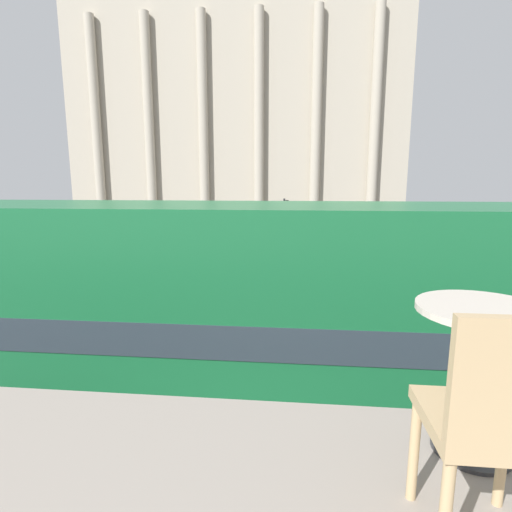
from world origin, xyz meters
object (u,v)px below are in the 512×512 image
at_px(traffic_light_far, 285,218).
at_px(pedestrian_grey, 186,256).
at_px(plaza_building_left, 242,116).
at_px(pedestrian_white, 252,236).
at_px(car_silver, 306,232).
at_px(car_navy, 336,271).
at_px(double_decker_bus, 273,329).
at_px(traffic_light_mid, 363,232).
at_px(pedestrian_red, 152,256).
at_px(cafe_chair_0, 495,421).
at_px(cafe_dining_table, 481,347).
at_px(pedestrian_yellow, 339,247).

height_order(traffic_light_far, pedestrian_grey, traffic_light_far).
bearing_deg(plaza_building_left, pedestrian_white, -80.61).
height_order(car_silver, pedestrian_white, pedestrian_white).
bearing_deg(car_navy, double_decker_bus, 36.76).
xyz_separation_m(traffic_light_far, car_silver, (1.52, 6.29, -1.66)).
height_order(traffic_light_mid, car_silver, traffic_light_mid).
distance_m(pedestrian_grey, pedestrian_red, 1.74).
height_order(plaza_building_left, traffic_light_mid, plaza_building_left).
xyz_separation_m(plaza_building_left, traffic_light_far, (5.37, -19.47, -9.37)).
bearing_deg(double_decker_bus, pedestrian_white, 100.61).
bearing_deg(pedestrian_grey, cafe_chair_0, -80.80).
bearing_deg(cafe_dining_table, traffic_light_mid, 82.37).
bearing_deg(traffic_light_mid, pedestrian_red, -175.04).
bearing_deg(pedestrian_yellow, cafe_chair_0, -134.11).
height_order(pedestrian_yellow, pedestrian_red, pedestrian_yellow).
bearing_deg(cafe_dining_table, cafe_chair_0, -109.44).
height_order(cafe_chair_0, car_silver, cafe_chair_0).
distance_m(cafe_chair_0, pedestrian_red, 19.39).
bearing_deg(cafe_chair_0, pedestrian_yellow, 80.05).
distance_m(plaza_building_left, pedestrian_grey, 28.42).
bearing_deg(traffic_light_far, pedestrian_yellow, -46.43).
relative_size(double_decker_bus, pedestrian_grey, 5.87).
xyz_separation_m(traffic_light_far, car_navy, (2.52, -7.98, -1.66)).
height_order(traffic_light_mid, traffic_light_far, traffic_light_far).
height_order(pedestrian_grey, pedestrian_red, pedestrian_grey).
bearing_deg(pedestrian_grey, plaza_building_left, 81.90).
xyz_separation_m(traffic_light_far, pedestrian_yellow, (3.14, -3.30, -1.33)).
bearing_deg(cafe_chair_0, double_decker_bus, 97.16).
distance_m(double_decker_bus, pedestrian_white, 20.64).
height_order(cafe_dining_table, pedestrian_white, cafe_dining_table).
xyz_separation_m(car_navy, pedestrian_red, (-8.91, 1.14, 0.32)).
bearing_deg(car_silver, traffic_light_far, 122.39).
bearing_deg(pedestrian_grey, pedestrian_yellow, 14.89).
distance_m(cafe_dining_table, pedestrian_yellow, 20.78).
bearing_deg(cafe_dining_table, double_decker_bus, 106.68).
relative_size(car_silver, car_navy, 1.00).
height_order(double_decker_bus, cafe_dining_table, double_decker_bus).
height_order(cafe_dining_table, cafe_chair_0, cafe_chair_0).
height_order(double_decker_bus, pedestrian_red, double_decker_bus).
xyz_separation_m(cafe_chair_0, pedestrian_white, (-3.58, 24.96, -2.75)).
bearing_deg(double_decker_bus, cafe_chair_0, -74.39).
bearing_deg(traffic_light_mid, cafe_chair_0, -98.01).
distance_m(pedestrian_yellow, pedestrian_white, 6.62).
relative_size(double_decker_bus, cafe_dining_table, 14.30).
height_order(plaza_building_left, car_silver, plaza_building_left).
xyz_separation_m(double_decker_bus, cafe_dining_table, (1.19, -3.96, 1.45)).
distance_m(pedestrian_yellow, pedestrian_red, 10.17).
bearing_deg(plaza_building_left, double_decker_bus, -81.72).
distance_m(cafe_chair_0, pedestrian_yellow, 21.36).
relative_size(cafe_dining_table, traffic_light_mid, 0.21).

